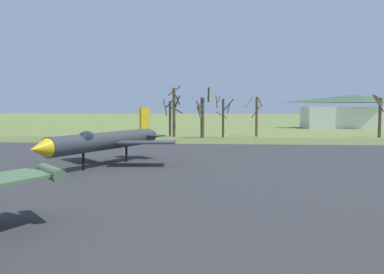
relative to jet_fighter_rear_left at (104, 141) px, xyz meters
name	(u,v)px	position (x,y,z in m)	size (l,w,h in m)	color
asphalt_apron	(258,189)	(12.36, -8.75, -2.20)	(76.13, 60.16, 0.05)	#333335
grass_verge_strip	(240,141)	(12.36, 27.33, -2.20)	(136.13, 12.00, 0.06)	#5F6737
jet_fighter_rear_left	(104,141)	(0.00, 0.00, 0.00)	(10.85, 14.84, 5.02)	#33383D
bare_tree_far_left	(170,115)	(0.45, 37.13, 1.41)	(2.64, 2.62, 6.57)	#42382D
bare_tree_left_of_center	(175,110)	(1.49, 35.22, 2.31)	(2.95, 3.01, 8.84)	brown
bare_tree_center	(202,115)	(6.48, 32.02, 1.55)	(2.37, 2.34, 8.32)	brown
bare_tree_right_of_center	(223,115)	(9.79, 34.03, 1.61)	(3.15, 3.13, 7.15)	#42382D
bare_tree_far_right	(256,115)	(15.45, 36.91, 1.52)	(3.05, 3.02, 6.87)	brown
bare_tree_backdrop_extra	(380,115)	(35.75, 36.20, 1.61)	(1.67, 1.81, 7.22)	brown
visitor_building	(354,112)	(41.29, 67.70, 1.69)	(26.01, 11.05, 8.10)	silver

